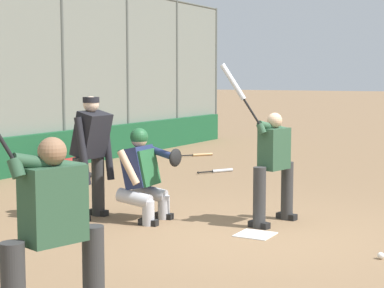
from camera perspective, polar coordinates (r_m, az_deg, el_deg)
The scene contains 11 objects.
ground_plane at distance 7.95m, azimuth 5.65°, elevation -8.05°, with size 160.00×160.00×0.00m, color #846647.
home_plate_marker at distance 7.95m, azimuth 5.65°, elevation -8.01°, with size 0.43×0.43×0.01m, color white.
batter_at_plate at distance 8.44m, azimuth 7.21°, elevation -1.74°, with size 0.88×0.80×2.10m.
catcher_behind_plate at distance 8.58m, azimuth -4.26°, elevation -2.59°, with size 0.66×0.78×1.25m.
umpire_home at distance 8.77m, azimuth -8.96°, elevation -0.83°, with size 0.68×0.41×1.67m.
batter_on_deck at distance 4.73m, azimuth -12.28°, elevation -7.70°, with size 0.84×0.81×2.05m.
spare_bat_by_padding at distance 15.65m, azimuth 0.71°, elevation -0.95°, with size 0.76×0.59×0.07m.
spare_bat_third_base_side at distance 12.99m, azimuth 2.48°, elevation -2.39°, with size 0.73×0.47×0.07m.
fielding_glove_on_dirt at distance 12.39m, azimuth -9.38°, elevation -2.76°, with size 0.32×0.24×0.12m.
baseball_loose at distance 7.19m, azimuth 16.43°, elevation -9.50°, with size 0.07×0.07×0.07m, color white.
equipment_bag_dugout_side at distance 13.26m, azimuth -11.60°, elevation -1.91°, with size 1.33×0.26×0.26m.
Camera 1 is at (7.09, 3.04, 1.93)m, focal length 60.00 mm.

